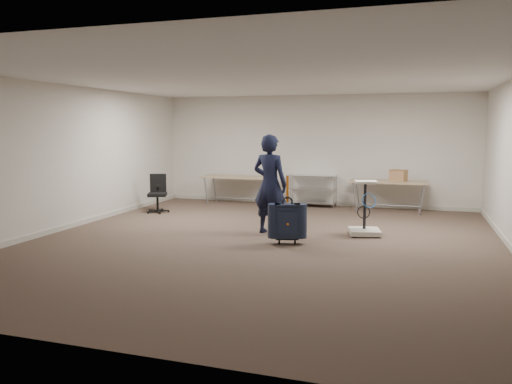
% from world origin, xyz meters
% --- Properties ---
extents(ground, '(9.00, 9.00, 0.00)m').
position_xyz_m(ground, '(0.00, 0.00, 0.00)').
color(ground, '#3F3126').
rests_on(ground, ground).
extents(room_shell, '(8.00, 9.00, 9.00)m').
position_xyz_m(room_shell, '(0.00, 1.38, 0.05)').
color(room_shell, beige).
rests_on(room_shell, ground).
extents(folding_table_left, '(1.80, 0.75, 0.73)m').
position_xyz_m(folding_table_left, '(-1.90, 3.95, 0.68)').
color(folding_table_left, '#8F7857').
rests_on(folding_table_left, ground).
extents(folding_table_right, '(1.80, 0.75, 0.73)m').
position_xyz_m(folding_table_right, '(1.90, 3.95, 0.68)').
color(folding_table_right, '#8F7857').
rests_on(folding_table_right, ground).
extents(wire_shelf, '(1.22, 0.47, 0.80)m').
position_xyz_m(wire_shelf, '(0.00, 4.20, 0.44)').
color(wire_shelf, silver).
rests_on(wire_shelf, ground).
extents(person, '(0.76, 0.58, 1.86)m').
position_xyz_m(person, '(-0.09, 0.73, 0.93)').
color(person, black).
rests_on(person, ground).
extents(suitcase, '(0.48, 0.36, 1.16)m').
position_xyz_m(suitcase, '(0.43, -0.02, 0.40)').
color(suitcase, black).
rests_on(suitcase, ground).
extents(office_chair, '(0.54, 0.55, 0.89)m').
position_xyz_m(office_chair, '(-3.26, 2.21, 0.27)').
color(office_chair, black).
rests_on(office_chair, ground).
extents(equipment_cart, '(0.66, 0.66, 1.01)m').
position_xyz_m(equipment_cart, '(1.62, 1.12, 0.26)').
color(equipment_cart, beige).
rests_on(equipment_cart, ground).
extents(cardboard_box, '(0.43, 0.37, 0.27)m').
position_xyz_m(cardboard_box, '(2.11, 3.99, 0.86)').
color(cardboard_box, '#A26A4B').
rests_on(cardboard_box, folding_table_right).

